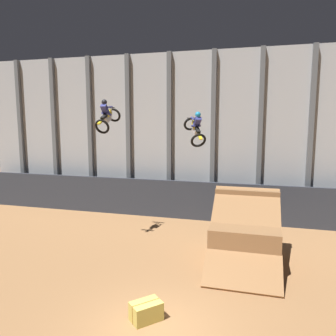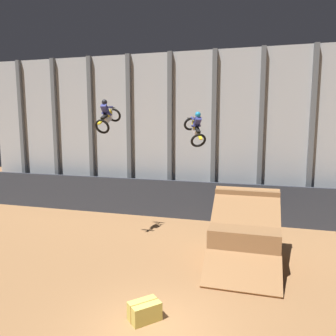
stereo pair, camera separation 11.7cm
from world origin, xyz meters
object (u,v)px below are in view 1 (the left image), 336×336
(dirt_ramp, at_px, (245,236))
(hay_bale_trackside, at_px, (146,311))
(rider_bike_left_air, at_px, (107,116))
(rider_bike_right_air, at_px, (195,128))

(dirt_ramp, relative_size, hay_bale_trackside, 4.10)
(dirt_ramp, bearing_deg, rider_bike_left_air, 172.73)
(dirt_ramp, relative_size, rider_bike_right_air, 2.41)
(rider_bike_left_air, height_order, hay_bale_trackside, rider_bike_left_air)
(rider_bike_right_air, distance_m, hay_bale_trackside, 8.55)
(rider_bike_right_air, relative_size, hay_bale_trackside, 1.70)
(rider_bike_left_air, bearing_deg, dirt_ramp, -6.17)
(hay_bale_trackside, bearing_deg, dirt_ramp, 63.03)
(rider_bike_left_air, xyz_separation_m, rider_bike_right_air, (4.25, 0.56, -0.55))
(rider_bike_left_air, height_order, rider_bike_right_air, rider_bike_left_air)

